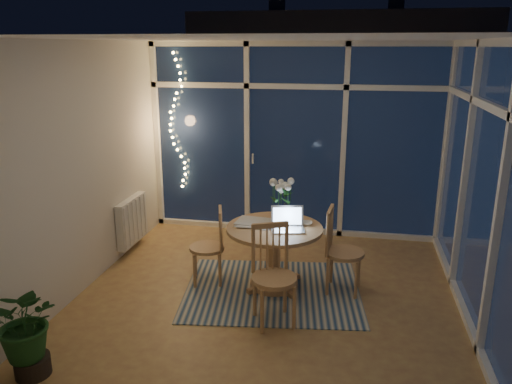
# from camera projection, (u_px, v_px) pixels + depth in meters

# --- Properties ---
(floor) EXTENTS (4.00, 4.00, 0.00)m
(floor) POSITION_uv_depth(u_px,v_px,m) (270.00, 296.00, 5.26)
(floor) COLOR #936140
(floor) RESTS_ON ground
(ceiling) EXTENTS (4.00, 4.00, 0.00)m
(ceiling) POSITION_uv_depth(u_px,v_px,m) (272.00, 39.00, 4.53)
(ceiling) COLOR white
(ceiling) RESTS_ON wall_back
(wall_back) EXTENTS (4.00, 0.04, 2.60)m
(wall_back) POSITION_uv_depth(u_px,v_px,m) (295.00, 141.00, 6.78)
(wall_back) COLOR silver
(wall_back) RESTS_ON floor
(wall_front) EXTENTS (4.00, 0.04, 2.60)m
(wall_front) POSITION_uv_depth(u_px,v_px,m) (217.00, 259.00, 3.01)
(wall_front) COLOR silver
(wall_front) RESTS_ON floor
(wall_left) EXTENTS (0.04, 4.00, 2.60)m
(wall_left) POSITION_uv_depth(u_px,v_px,m) (84.00, 168.00, 5.26)
(wall_left) COLOR silver
(wall_left) RESTS_ON floor
(wall_right) EXTENTS (0.04, 4.00, 2.60)m
(wall_right) POSITION_uv_depth(u_px,v_px,m) (488.00, 188.00, 4.52)
(wall_right) COLOR silver
(wall_right) RESTS_ON floor
(window_wall_back) EXTENTS (4.00, 0.10, 2.60)m
(window_wall_back) POSITION_uv_depth(u_px,v_px,m) (295.00, 141.00, 6.74)
(window_wall_back) COLOR white
(window_wall_back) RESTS_ON floor
(window_wall_right) EXTENTS (0.10, 4.00, 2.60)m
(window_wall_right) POSITION_uv_depth(u_px,v_px,m) (484.00, 188.00, 4.53)
(window_wall_right) COLOR white
(window_wall_right) RESTS_ON floor
(radiator) EXTENTS (0.10, 0.70, 0.58)m
(radiator) POSITION_uv_depth(u_px,v_px,m) (132.00, 220.00, 6.35)
(radiator) COLOR white
(radiator) RESTS_ON wall_left
(fairy_lights) EXTENTS (0.24, 0.10, 1.85)m
(fairy_lights) POSITION_uv_depth(u_px,v_px,m) (176.00, 122.00, 6.90)
(fairy_lights) COLOR #FFCF66
(fairy_lights) RESTS_ON window_wall_back
(garden_patio) EXTENTS (12.00, 6.00, 0.10)m
(garden_patio) POSITION_uv_depth(u_px,v_px,m) (337.00, 182.00, 9.89)
(garden_patio) COLOR black
(garden_patio) RESTS_ON ground
(garden_fence) EXTENTS (11.00, 0.08, 1.80)m
(garden_fence) POSITION_uv_depth(u_px,v_px,m) (315.00, 129.00, 10.18)
(garden_fence) COLOR #372714
(garden_fence) RESTS_ON ground
(neighbour_roof) EXTENTS (7.00, 3.00, 2.20)m
(neighbour_roof) POSITION_uv_depth(u_px,v_px,m) (338.00, 60.00, 12.59)
(neighbour_roof) COLOR #33353D
(neighbour_roof) RESTS_ON ground
(garden_shrubs) EXTENTS (0.90, 0.90, 0.90)m
(garden_shrubs) POSITION_uv_depth(u_px,v_px,m) (257.00, 173.00, 8.48)
(garden_shrubs) COLOR black
(garden_shrubs) RESTS_ON ground
(rug) EXTENTS (2.04, 1.72, 0.01)m
(rug) POSITION_uv_depth(u_px,v_px,m) (272.00, 290.00, 5.37)
(rug) COLOR beige
(rug) RESTS_ON floor
(dining_table) EXTENTS (1.15, 1.15, 0.70)m
(dining_table) POSITION_uv_depth(u_px,v_px,m) (274.00, 257.00, 5.37)
(dining_table) COLOR #AE834E
(dining_table) RESTS_ON floor
(chair_left) EXTENTS (0.50, 0.50, 0.87)m
(chair_left) POSITION_uv_depth(u_px,v_px,m) (207.00, 246.00, 5.45)
(chair_left) COLOR #AE834E
(chair_left) RESTS_ON floor
(chair_right) EXTENTS (0.47, 0.47, 0.94)m
(chair_right) POSITION_uv_depth(u_px,v_px,m) (345.00, 251.00, 5.24)
(chair_right) COLOR #AE834E
(chair_right) RESTS_ON floor
(chair_front) EXTENTS (0.59, 0.59, 0.97)m
(chair_front) POSITION_uv_depth(u_px,v_px,m) (274.00, 276.00, 4.62)
(chair_front) COLOR #AE834E
(chair_front) RESTS_ON floor
(laptop) EXTENTS (0.39, 0.35, 0.25)m
(laptop) POSITION_uv_depth(u_px,v_px,m) (288.00, 219.00, 5.14)
(laptop) COLOR silver
(laptop) RESTS_ON dining_table
(flower_vase) EXTENTS (0.23, 0.23, 0.21)m
(flower_vase) POSITION_uv_depth(u_px,v_px,m) (285.00, 211.00, 5.44)
(flower_vase) COLOR silver
(flower_vase) RESTS_ON dining_table
(bowl) EXTENTS (0.17, 0.17, 0.04)m
(bowl) POSITION_uv_depth(u_px,v_px,m) (306.00, 223.00, 5.33)
(bowl) COLOR silver
(bowl) RESTS_ON dining_table
(newspapers) EXTENTS (0.42, 0.34, 0.02)m
(newspapers) POSITION_uv_depth(u_px,v_px,m) (255.00, 223.00, 5.36)
(newspapers) COLOR silver
(newspapers) RESTS_ON dining_table
(phone) EXTENTS (0.11, 0.09, 0.01)m
(phone) POSITION_uv_depth(u_px,v_px,m) (285.00, 229.00, 5.20)
(phone) COLOR black
(phone) RESTS_ON dining_table
(potted_plant) EXTENTS (0.61, 0.55, 0.76)m
(potted_plant) POSITION_uv_depth(u_px,v_px,m) (28.00, 333.00, 3.90)
(potted_plant) COLOR #1A491C
(potted_plant) RESTS_ON floor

